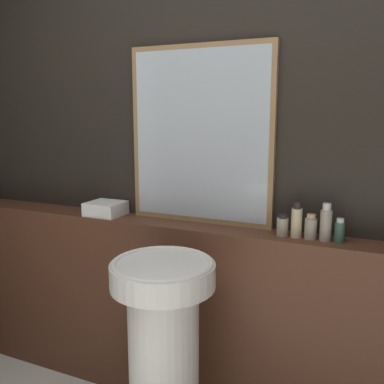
% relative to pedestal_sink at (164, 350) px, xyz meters
% --- Properties ---
extents(wall_back, '(8.00, 0.06, 2.50)m').
position_rel_pedestal_sink_xyz_m(wall_back, '(-0.01, 0.52, 0.73)').
color(wall_back, black).
rests_on(wall_back, ground_plane).
extents(vanity_counter, '(2.90, 0.19, 0.98)m').
position_rel_pedestal_sink_xyz_m(vanity_counter, '(-0.01, 0.39, -0.03)').
color(vanity_counter, '#512D1E').
rests_on(vanity_counter, ground_plane).
extents(pedestal_sink, '(0.44, 0.44, 0.93)m').
position_rel_pedestal_sink_xyz_m(pedestal_sink, '(0.00, 0.00, 0.00)').
color(pedestal_sink, white).
rests_on(pedestal_sink, ground_plane).
extents(mirror, '(0.75, 0.03, 0.88)m').
position_rel_pedestal_sink_xyz_m(mirror, '(-0.04, 0.47, 0.90)').
color(mirror, '#937047').
rests_on(mirror, vanity_counter).
extents(towel_stack, '(0.19, 0.17, 0.07)m').
position_rel_pedestal_sink_xyz_m(towel_stack, '(-0.56, 0.39, 0.49)').
color(towel_stack, white).
rests_on(towel_stack, vanity_counter).
extents(shampoo_bottle, '(0.05, 0.05, 0.10)m').
position_rel_pedestal_sink_xyz_m(shampoo_bottle, '(0.41, 0.39, 0.50)').
color(shampoo_bottle, gray).
rests_on(shampoo_bottle, vanity_counter).
extents(conditioner_bottle, '(0.05, 0.05, 0.16)m').
position_rel_pedestal_sink_xyz_m(conditioner_bottle, '(0.47, 0.39, 0.53)').
color(conditioner_bottle, '#C6B284').
rests_on(conditioner_bottle, vanity_counter).
extents(lotion_bottle, '(0.05, 0.05, 0.11)m').
position_rel_pedestal_sink_xyz_m(lotion_bottle, '(0.53, 0.39, 0.51)').
color(lotion_bottle, gray).
rests_on(lotion_bottle, vanity_counter).
extents(body_wash_bottle, '(0.05, 0.05, 0.17)m').
position_rel_pedestal_sink_xyz_m(body_wash_bottle, '(0.60, 0.39, 0.54)').
color(body_wash_bottle, gray).
rests_on(body_wash_bottle, vanity_counter).
extents(hand_soap_bottle, '(0.04, 0.04, 0.11)m').
position_rel_pedestal_sink_xyz_m(hand_soap_bottle, '(0.65, 0.39, 0.51)').
color(hand_soap_bottle, '#2D4C3D').
rests_on(hand_soap_bottle, vanity_counter).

